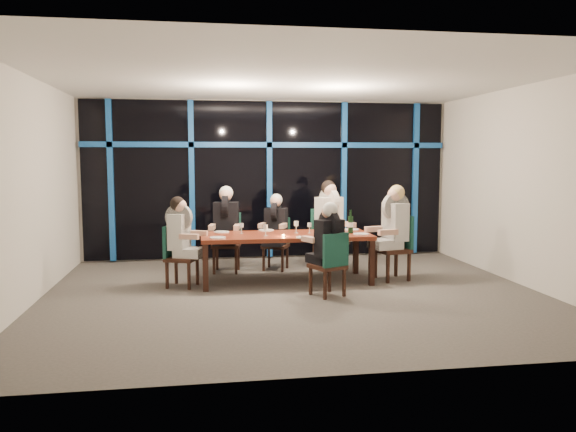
{
  "coord_description": "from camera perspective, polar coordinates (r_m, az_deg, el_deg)",
  "views": [
    {
      "loc": [
        -1.29,
        -7.67,
        1.93
      ],
      "look_at": [
        0.0,
        0.6,
        1.05
      ],
      "focal_mm": 35.0,
      "sensor_mm": 36.0,
      "label": 1
    }
  ],
  "objects": [
    {
      "name": "room",
      "position": [
        7.78,
        0.69,
        6.7
      ],
      "size": [
        7.04,
        7.0,
        3.02
      ],
      "color": "#59544E",
      "rests_on": "ground"
    },
    {
      "name": "window_wall",
      "position": [
        10.69,
        -1.88,
        3.96
      ],
      "size": [
        6.86,
        0.43,
        2.94
      ],
      "color": "black",
      "rests_on": "ground"
    },
    {
      "name": "dining_table",
      "position": [
        8.66,
        -0.2,
        -2.29
      ],
      "size": [
        2.6,
        1.0,
        0.75
      ],
      "color": "maroon",
      "rests_on": "ground"
    },
    {
      "name": "chair_far_left",
      "position": [
        9.56,
        -6.23,
        -2.33
      ],
      "size": [
        0.53,
        0.53,
        0.99
      ],
      "rotation": [
        0.0,
        0.0,
        -0.17
      ],
      "color": "black",
      "rests_on": "ground"
    },
    {
      "name": "chair_far_mid",
      "position": [
        9.7,
        -1.15,
        -2.5
      ],
      "size": [
        0.54,
        0.54,
        0.89
      ],
      "rotation": [
        0.0,
        0.0,
        -0.4
      ],
      "color": "black",
      "rests_on": "ground"
    },
    {
      "name": "chair_far_right",
      "position": [
        9.72,
        3.99,
        -1.98
      ],
      "size": [
        0.64,
        0.64,
        1.05
      ],
      "rotation": [
        0.0,
        0.0,
        0.43
      ],
      "color": "black",
      "rests_on": "ground"
    },
    {
      "name": "chair_end_left",
      "position": [
        8.54,
        -11.23,
        -3.65
      ],
      "size": [
        0.55,
        0.55,
        0.92
      ],
      "rotation": [
        0.0,
        0.0,
        1.21
      ],
      "color": "black",
      "rests_on": "ground"
    },
    {
      "name": "chair_end_right",
      "position": [
        9.03,
        11.05,
        -2.77
      ],
      "size": [
        0.56,
        0.56,
        1.02
      ],
      "rotation": [
        0.0,
        0.0,
        4.92
      ],
      "color": "black",
      "rests_on": "ground"
    },
    {
      "name": "chair_near_mid",
      "position": [
        7.79,
        4.39,
        -4.59
      ],
      "size": [
        0.55,
        0.55,
        0.9
      ],
      "rotation": [
        0.0,
        0.0,
        3.57
      ],
      "color": "black",
      "rests_on": "ground"
    },
    {
      "name": "diner_far_left",
      "position": [
        9.43,
        -6.32,
        -0.04
      ],
      "size": [
        0.53,
        0.65,
        0.96
      ],
      "rotation": [
        0.0,
        0.0,
        -0.17
      ],
      "color": "black",
      "rests_on": "ground"
    },
    {
      "name": "diner_far_mid",
      "position": [
        9.58,
        -1.27,
        -0.46
      ],
      "size": [
        0.55,
        0.61,
        0.87
      ],
      "rotation": [
        0.0,
        0.0,
        -0.4
      ],
      "color": "black",
      "rests_on": "ground"
    },
    {
      "name": "diner_far_right",
      "position": [
        9.6,
        4.33,
        0.41
      ],
      "size": [
        0.66,
        0.72,
        1.02
      ],
      "rotation": [
        0.0,
        0.0,
        0.43
      ],
      "color": "silver",
      "rests_on": "ground"
    },
    {
      "name": "diner_end_left",
      "position": [
        8.46,
        -10.79,
        -1.23
      ],
      "size": [
        0.63,
        0.56,
        0.9
      ],
      "rotation": [
        0.0,
        0.0,
        1.21
      ],
      "color": "black",
      "rests_on": "ground"
    },
    {
      "name": "diner_end_right",
      "position": [
        8.94,
        10.63,
        -0.25
      ],
      "size": [
        0.68,
        0.56,
        0.99
      ],
      "rotation": [
        0.0,
        0.0,
        4.92
      ],
      "color": "black",
      "rests_on": "ground"
    },
    {
      "name": "diner_near_mid",
      "position": [
        7.79,
        4.06,
        -1.92
      ],
      "size": [
        0.57,
        0.62,
        0.88
      ],
      "rotation": [
        0.0,
        0.0,
        3.57
      ],
      "color": "black",
      "rests_on": "ground"
    },
    {
      "name": "plate_far_left",
      "position": [
        8.89,
        -6.76,
        -1.62
      ],
      "size": [
        0.24,
        0.24,
        0.01
      ],
      "primitive_type": "cylinder",
      "color": "white",
      "rests_on": "dining_table"
    },
    {
      "name": "plate_far_mid",
      "position": [
        9.06,
        -2.22,
        -1.44
      ],
      "size": [
        0.24,
        0.24,
        0.01
      ],
      "primitive_type": "cylinder",
      "color": "white",
      "rests_on": "dining_table"
    },
    {
      "name": "plate_far_right",
      "position": [
        9.19,
        6.47,
        -1.37
      ],
      "size": [
        0.24,
        0.24,
        0.01
      ],
      "primitive_type": "cylinder",
      "color": "white",
      "rests_on": "dining_table"
    },
    {
      "name": "plate_end_left",
      "position": [
        8.28,
        -7.16,
        -2.19
      ],
      "size": [
        0.24,
        0.24,
        0.01
      ],
      "primitive_type": "cylinder",
      "color": "white",
      "rests_on": "dining_table"
    },
    {
      "name": "plate_end_right",
      "position": [
        8.68,
        7.43,
        -1.81
      ],
      "size": [
        0.24,
        0.24,
        0.01
      ],
      "primitive_type": "cylinder",
      "color": "white",
      "rests_on": "dining_table"
    },
    {
      "name": "plate_near_mid",
      "position": [
        8.25,
        1.67,
        -2.17
      ],
      "size": [
        0.24,
        0.24,
        0.01
      ],
      "primitive_type": "cylinder",
      "color": "white",
      "rests_on": "dining_table"
    },
    {
      "name": "wine_bottle",
      "position": [
        8.78,
        6.37,
        -0.83
      ],
      "size": [
        0.08,
        0.08,
        0.37
      ],
      "rotation": [
        0.0,
        0.0,
        -0.42
      ],
      "color": "black",
      "rests_on": "dining_table"
    },
    {
      "name": "water_pitcher",
      "position": [
        8.54,
        4.54,
        -1.3
      ],
      "size": [
        0.12,
        0.11,
        0.2
      ],
      "rotation": [
        0.0,
        0.0,
        -0.31
      ],
      "color": "white",
      "rests_on": "dining_table"
    },
    {
      "name": "tea_light",
      "position": [
        8.39,
        -0.46,
        -2.0
      ],
      "size": [
        0.04,
        0.04,
        0.03
      ],
      "primitive_type": "cylinder",
      "color": "#FDAE4B",
      "rests_on": "dining_table"
    },
    {
      "name": "wine_glass_a",
      "position": [
        8.43,
        -2.29,
        -1.2
      ],
      "size": [
        0.07,
        0.07,
        0.17
      ],
      "color": "white",
      "rests_on": "dining_table"
    },
    {
      "name": "wine_glass_b",
      "position": [
        8.76,
        0.84,
        -0.85
      ],
      "size": [
        0.07,
        0.07,
        0.19
      ],
      "color": "silver",
      "rests_on": "dining_table"
    },
    {
      "name": "wine_glass_c",
      "position": [
        8.75,
        2.2,
        -0.98
      ],
      "size": [
        0.06,
        0.06,
        0.16
      ],
      "color": "white",
      "rests_on": "dining_table"
    },
    {
      "name": "wine_glass_d",
      "position": [
        8.72,
        -4.75,
        -1.02
      ],
      "size": [
        0.06,
        0.06,
        0.16
      ],
      "color": "silver",
      "rests_on": "dining_table"
    },
    {
      "name": "wine_glass_e",
      "position": [
        9.06,
        5.6,
        -0.65
      ],
      "size": [
        0.07,
        0.07,
        0.19
      ],
      "color": "white",
      "rests_on": "dining_table"
    }
  ]
}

